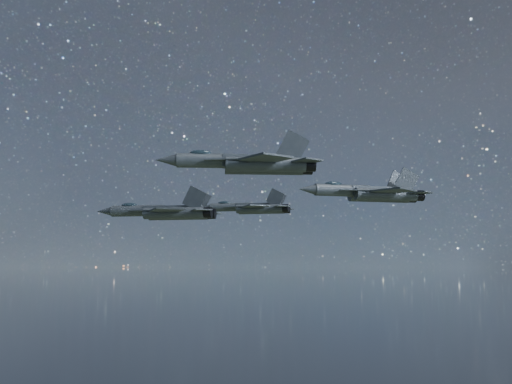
{
  "coord_description": "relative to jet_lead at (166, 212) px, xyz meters",
  "views": [
    {
      "loc": [
        0.75,
        -77.84,
        143.06
      ],
      "look_at": [
        -1.08,
        1.76,
        153.09
      ],
      "focal_mm": 42.0,
      "sensor_mm": 36.0,
      "label": 1
    }
  ],
  "objects": [
    {
      "name": "jet_lead",
      "position": [
        0.0,
        0.0,
        0.0
      ],
      "size": [
        16.97,
        11.77,
        4.26
      ],
      "rotation": [
        0.0,
        0.0,
        -0.15
      ],
      "color": "#2C3338"
    },
    {
      "name": "jet_slot",
      "position": [
        28.13,
        6.59,
        3.22
      ],
      "size": [
        19.26,
        13.06,
        4.84
      ],
      "rotation": [
        0.0,
        0.0,
        0.27
      ],
      "color": "#2C3338"
    },
    {
      "name": "jet_left",
      "position": [
        10.88,
        17.19,
        2.2
      ],
      "size": [
        15.57,
        10.76,
        3.91
      ],
      "rotation": [
        0.0,
        0.0,
        -0.17
      ],
      "color": "#2C3338"
    },
    {
      "name": "jet_right",
      "position": [
        11.68,
        -16.48,
        3.54
      ],
      "size": [
        17.35,
        12.16,
        4.37
      ],
      "rotation": [
        0.0,
        0.0,
        0.1
      ],
      "color": "#2C3338"
    }
  ]
}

